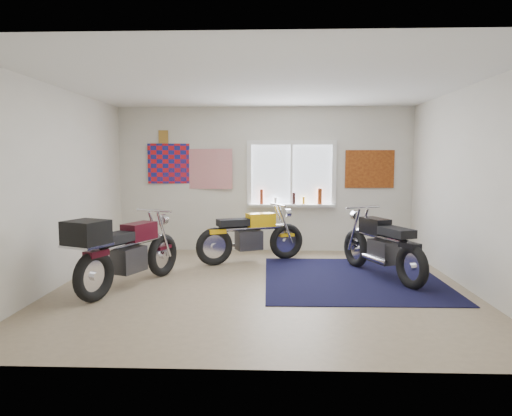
{
  "coord_description": "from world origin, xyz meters",
  "views": [
    {
      "loc": [
        0.14,
        -6.08,
        1.71
      ],
      "look_at": [
        -0.09,
        0.4,
        1.03
      ],
      "focal_mm": 32.0,
      "sensor_mm": 36.0,
      "label": 1
    }
  ],
  "objects_px": {
    "navy_rug": "(352,278)",
    "black_chrome_bike": "(382,247)",
    "maroon_tourer": "(123,251)",
    "yellow_triumph": "(251,237)"
  },
  "relations": [
    {
      "from": "navy_rug",
      "to": "black_chrome_bike",
      "type": "distance_m",
      "value": 0.64
    },
    {
      "from": "navy_rug",
      "to": "maroon_tourer",
      "type": "height_order",
      "value": "maroon_tourer"
    },
    {
      "from": "maroon_tourer",
      "to": "navy_rug",
      "type": "bearing_deg",
      "value": -54.27
    },
    {
      "from": "yellow_triumph",
      "to": "black_chrome_bike",
      "type": "bearing_deg",
      "value": -49.72
    },
    {
      "from": "navy_rug",
      "to": "maroon_tourer",
      "type": "distance_m",
      "value": 3.24
    },
    {
      "from": "black_chrome_bike",
      "to": "maroon_tourer",
      "type": "xyz_separation_m",
      "value": [
        -3.57,
        -0.83,
        0.09
      ]
    },
    {
      "from": "yellow_triumph",
      "to": "maroon_tourer",
      "type": "height_order",
      "value": "maroon_tourer"
    },
    {
      "from": "navy_rug",
      "to": "black_chrome_bike",
      "type": "height_order",
      "value": "black_chrome_bike"
    },
    {
      "from": "navy_rug",
      "to": "yellow_triumph",
      "type": "relative_size",
      "value": 1.44
    },
    {
      "from": "yellow_triumph",
      "to": "black_chrome_bike",
      "type": "distance_m",
      "value": 2.17
    }
  ]
}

